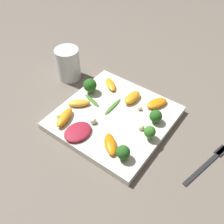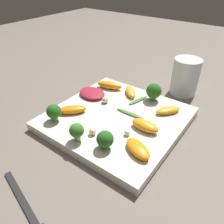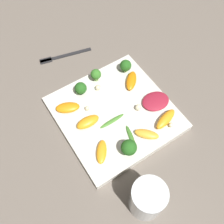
{
  "view_description": "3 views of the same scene",
  "coord_description": "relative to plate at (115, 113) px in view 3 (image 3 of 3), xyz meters",
  "views": [
    {
      "loc": [
        0.42,
        0.3,
        0.57
      ],
      "look_at": [
        0.01,
        -0.0,
        0.04
      ],
      "focal_mm": 42.0,
      "sensor_mm": 36.0,
      "label": 1
    },
    {
      "loc": [
        -0.25,
        0.36,
        0.33
      ],
      "look_at": [
        0.01,
        0.01,
        0.03
      ],
      "focal_mm": 35.0,
      "sensor_mm": 36.0,
      "label": 2
    },
    {
      "loc": [
        -0.21,
        -0.31,
        0.66
      ],
      "look_at": [
        -0.01,
        -0.0,
        0.03
      ],
      "focal_mm": 42.0,
      "sensor_mm": 36.0,
      "label": 3
    }
  ],
  "objects": [
    {
      "name": "orange_segment_5",
      "position": [
        -0.1,
        -0.08,
        0.02
      ],
      "size": [
        0.06,
        0.07,
        0.01
      ],
      "color": "orange",
      "rests_on": "plate"
    },
    {
      "name": "macadamia_nut_0",
      "position": [
        0.06,
        -0.03,
        0.02
      ],
      "size": [
        0.02,
        0.02,
        0.02
      ],
      "color": "beige",
      "rests_on": "plate"
    },
    {
      "name": "fork",
      "position": [
        -0.03,
        0.28,
        -0.01
      ],
      "size": [
        0.17,
        0.06,
        0.01
      ],
      "color": "#262628",
      "rests_on": "ground_plane"
    },
    {
      "name": "ground_plane",
      "position": [
        0.0,
        0.0,
        -0.01
      ],
      "size": [
        2.4,
        2.4,
        0.0
      ],
      "primitive_type": "plane",
      "color": "#6B6056"
    },
    {
      "name": "plate",
      "position": [
        0.0,
        0.0,
        0.0
      ],
      "size": [
        0.31,
        0.31,
        0.02
      ],
      "color": "silver",
      "rests_on": "ground_plane"
    },
    {
      "name": "orange_segment_2",
      "position": [
        -0.11,
        0.08,
        0.02
      ],
      "size": [
        0.08,
        0.06,
        0.02
      ],
      "color": "orange",
      "rests_on": "plate"
    },
    {
      "name": "broccoli_floret_2",
      "position": [
        0.11,
        0.1,
        0.03
      ],
      "size": [
        0.03,
        0.03,
        0.04
      ],
      "color": "#84AD5B",
      "rests_on": "plate"
    },
    {
      "name": "arugula_sprig_0",
      "position": [
        -0.01,
        -0.09,
        0.01
      ],
      "size": [
        0.03,
        0.07,
        0.0
      ],
      "color": "#3D7528",
      "rests_on": "plate"
    },
    {
      "name": "arugula_sprig_1",
      "position": [
        -0.02,
        -0.02,
        0.01
      ],
      "size": [
        0.08,
        0.01,
        0.0
      ],
      "color": "#47842D",
      "rests_on": "plate"
    },
    {
      "name": "orange_segment_3",
      "position": [
        -0.08,
        0.01,
        0.02
      ],
      "size": [
        0.07,
        0.03,
        0.02
      ],
      "color": "orange",
      "rests_on": "plate"
    },
    {
      "name": "broccoli_floret_3",
      "position": [
        -0.04,
        -0.12,
        0.04
      ],
      "size": [
        0.04,
        0.04,
        0.05
      ],
      "color": "#7A9E51",
      "rests_on": "plate"
    },
    {
      "name": "orange_segment_0",
      "position": [
        0.1,
        -0.1,
        0.02
      ],
      "size": [
        0.08,
        0.05,
        0.02
      ],
      "color": "orange",
      "rests_on": "plate"
    },
    {
      "name": "orange_segment_4",
      "position": [
        0.03,
        -0.11,
        0.02
      ],
      "size": [
        0.06,
        0.07,
        0.02
      ],
      "color": "#FCAD33",
      "rests_on": "plate"
    },
    {
      "name": "macadamia_nut_2",
      "position": [
        -0.0,
        0.09,
        0.02
      ],
      "size": [
        0.02,
        0.02,
        0.02
      ],
      "color": "beige",
      "rests_on": "plate"
    },
    {
      "name": "orange_segment_1",
      "position": [
        0.1,
        0.06,
        0.02
      ],
      "size": [
        0.07,
        0.07,
        0.02
      ],
      "color": "orange",
      "rests_on": "plate"
    },
    {
      "name": "broccoli_floret_0",
      "position": [
        0.01,
        0.12,
        0.04
      ],
      "size": [
        0.03,
        0.03,
        0.04
      ],
      "color": "#84AD5B",
      "rests_on": "plate"
    },
    {
      "name": "macadamia_nut_3",
      "position": [
        -0.06,
        0.05,
        0.02
      ],
      "size": [
        0.01,
        0.01,
        0.01
      ],
      "color": "beige",
      "rests_on": "plate"
    },
    {
      "name": "radicchio_leaf_0",
      "position": [
        0.11,
        -0.04,
        0.02
      ],
      "size": [
        0.09,
        0.07,
        0.01
      ],
      "color": "maroon",
      "rests_on": "plate"
    },
    {
      "name": "broccoli_floret_1",
      "position": [
        -0.05,
        0.11,
        0.03
      ],
      "size": [
        0.04,
        0.04,
        0.04
      ],
      "color": "#7A9E51",
      "rests_on": "plate"
    },
    {
      "name": "drinking_glass",
      "position": [
        -0.07,
        -0.24,
        0.04
      ],
      "size": [
        0.08,
        0.08,
        0.11
      ],
      "color": "white",
      "rests_on": "ground_plane"
    },
    {
      "name": "macadamia_nut_1",
      "position": [
        0.1,
        -0.12,
        0.02
      ],
      "size": [
        0.01,
        0.01,
        0.01
      ],
      "color": "beige",
      "rests_on": "plate"
    }
  ]
}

